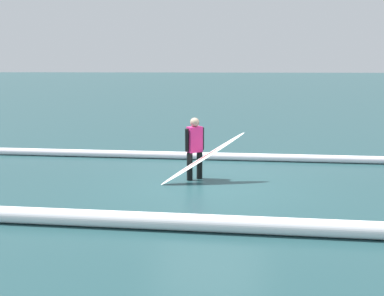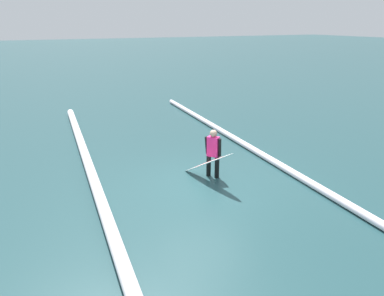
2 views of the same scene
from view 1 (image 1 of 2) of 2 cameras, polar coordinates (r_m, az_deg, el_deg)
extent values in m
plane|color=#1F4245|center=(10.88, 2.14, -4.47)|extent=(194.79, 194.79, 0.00)
cylinder|color=black|center=(11.35, 0.92, -2.08)|extent=(0.14, 0.14, 0.67)
cylinder|color=black|center=(11.20, -0.29, -2.25)|extent=(0.14, 0.14, 0.67)
cube|color=#D82672|center=(11.15, 0.32, 1.05)|extent=(0.39, 0.36, 0.61)
sphere|color=gray|center=(11.09, 0.32, 3.13)|extent=(0.22, 0.22, 0.22)
cylinder|color=black|center=(11.27, 1.25, 1.14)|extent=(0.09, 0.10, 0.55)
cylinder|color=black|center=(11.04, -0.62, 0.95)|extent=(0.09, 0.14, 0.55)
ellipsoid|color=white|center=(10.93, 1.34, -1.28)|extent=(2.01, 0.80, 1.19)
ellipsoid|color=red|center=(10.92, 1.34, -1.26)|extent=(1.58, 0.53, 0.97)
cylinder|color=white|center=(13.62, -0.90, -0.92)|extent=(19.59, 1.34, 0.21)
cylinder|color=white|center=(8.44, -13.36, -8.22)|extent=(16.14, 1.37, 0.29)
camera|label=2|loc=(10.27, 58.69, 14.92)|focal=33.31mm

